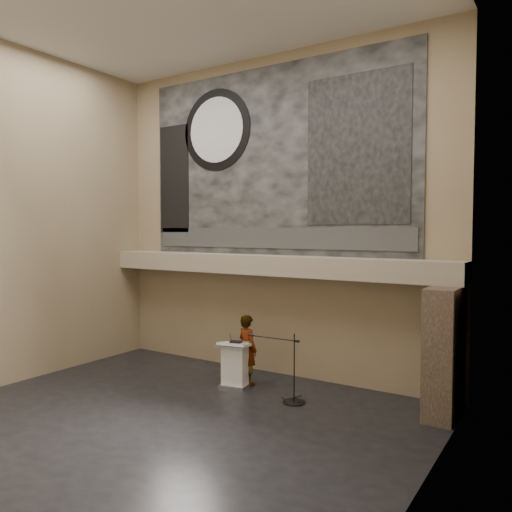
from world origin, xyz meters
The scene contains 19 objects.
floor centered at (0.00, 0.00, 0.00)m, with size 10.00×10.00×0.00m, color black.
wall_back centered at (0.00, 4.00, 4.25)m, with size 10.00×0.02×8.50m, color #8A7257.
wall_left centered at (-5.00, 0.00, 4.25)m, with size 0.02×8.00×8.50m, color #8A7257.
wall_right centered at (5.00, 0.00, 4.25)m, with size 0.02×8.00×8.50m, color #8A7257.
soffit centered at (0.00, 3.60, 2.95)m, with size 10.00×0.80×0.50m, color gray.
sprinkler_left centered at (-1.60, 3.55, 2.67)m, with size 0.04×0.04×0.06m, color #B2893D.
sprinkler_right centered at (1.90, 3.55, 2.67)m, with size 0.04×0.04×0.06m, color #B2893D.
banner centered at (0.00, 3.97, 5.70)m, with size 8.00×0.05×5.00m, color black.
banner_text_strip centered at (0.00, 3.93, 3.65)m, with size 7.76×0.02×0.55m, color #303030.
banner_clock_rim centered at (-1.80, 3.93, 6.70)m, with size 2.30×2.30×0.02m, color black.
banner_clock_face centered at (-1.80, 3.91, 6.70)m, with size 1.84×1.84×0.02m, color silver.
banner_building_print centered at (2.40, 3.93, 5.80)m, with size 2.60×0.02×3.60m, color black.
banner_brick_print centered at (-3.40, 3.93, 5.40)m, with size 1.10×0.02×3.20m, color black.
stone_pier centered at (4.65, 3.15, 1.35)m, with size 0.60×1.40×2.70m, color #3F3127.
lectern centered at (-0.10, 2.39, 0.55)m, with size 0.81×0.64×1.14m.
binder centered at (-0.09, 2.42, 1.12)m, with size 0.28×0.22×0.04m, color black.
papers centered at (-0.18, 2.39, 1.10)m, with size 0.21×0.29×0.01m, color white.
speaker_person centered at (0.02, 2.77, 0.87)m, with size 0.64×0.42×1.75m, color silver.
mic_stand centered at (1.62, 2.19, 0.23)m, with size 1.44×0.52×1.56m.
Camera 1 is at (6.85, -7.52, 3.87)m, focal length 35.00 mm.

